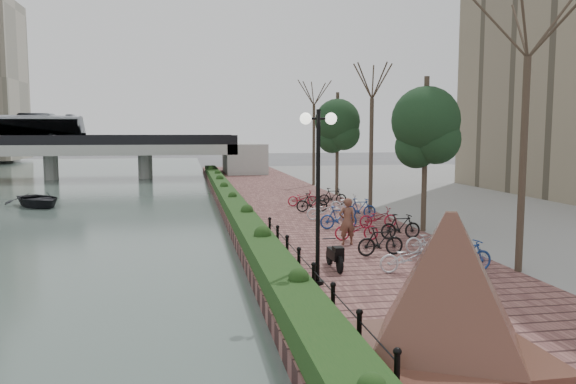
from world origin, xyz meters
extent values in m
plane|color=#59595B|center=(0.00, 0.00, 0.00)|extent=(220.00, 220.00, 0.00)
cube|color=brown|center=(4.00, 17.50, 0.25)|extent=(8.00, 75.00, 0.50)
cube|color=gray|center=(20.00, 17.50, 0.25)|extent=(24.00, 75.00, 0.50)
cube|color=#173B15|center=(0.60, 20.00, 0.80)|extent=(1.10, 56.00, 0.60)
cylinder|color=black|center=(1.40, -5.00, 0.85)|extent=(0.10, 0.10, 0.70)
cylinder|color=black|center=(1.40, -3.00, 0.85)|extent=(0.10, 0.10, 0.70)
cylinder|color=black|center=(1.40, -1.00, 0.85)|extent=(0.10, 0.10, 0.70)
cylinder|color=black|center=(1.40, 1.00, 0.85)|extent=(0.10, 0.10, 0.70)
cylinder|color=black|center=(1.40, 3.00, 0.85)|extent=(0.10, 0.10, 0.70)
cylinder|color=black|center=(1.40, 5.00, 0.85)|extent=(0.10, 0.10, 0.70)
cylinder|color=black|center=(1.40, 7.00, 0.85)|extent=(0.10, 0.10, 0.70)
cylinder|color=black|center=(1.40, 9.00, 0.85)|extent=(0.10, 0.10, 0.70)
cube|color=#4E2721|center=(2.92, -3.65, 0.60)|extent=(3.33, 3.33, 0.20)
pyramid|color=#4E2721|center=(2.92, -3.65, 1.97)|extent=(4.71, 4.71, 2.55)
cylinder|color=black|center=(1.66, 1.66, 2.91)|extent=(0.12, 0.12, 4.81)
cylinder|color=black|center=(1.66, 1.66, 5.06)|extent=(0.70, 0.06, 0.06)
sphere|color=white|center=(1.31, 1.66, 5.06)|extent=(0.32, 0.32, 0.32)
sphere|color=white|center=(2.01, 1.66, 5.06)|extent=(0.32, 0.32, 0.32)
imported|color=brown|center=(4.00, 6.81, 1.38)|extent=(0.66, 0.44, 1.76)
imported|color=silver|center=(4.60, 2.32, 0.95)|extent=(0.60, 1.71, 0.90)
imported|color=black|center=(4.60, 4.92, 1.00)|extent=(0.47, 1.66, 1.00)
imported|color=maroon|center=(4.60, 7.52, 0.95)|extent=(0.60, 1.71, 0.90)
imported|color=navy|center=(4.60, 10.12, 1.00)|extent=(0.47, 1.66, 1.00)
imported|color=silver|center=(4.60, 12.72, 0.95)|extent=(0.60, 1.71, 0.90)
imported|color=black|center=(4.60, 15.32, 1.00)|extent=(0.47, 1.66, 1.00)
imported|color=maroon|center=(4.60, 17.92, 0.95)|extent=(0.60, 1.72, 0.90)
imported|color=navy|center=(6.40, 2.32, 1.00)|extent=(0.47, 1.66, 1.00)
imported|color=silver|center=(6.40, 4.92, 0.95)|extent=(0.60, 1.71, 0.90)
imported|color=black|center=(6.40, 7.52, 1.00)|extent=(0.47, 1.66, 1.00)
imported|color=maroon|center=(6.40, 10.12, 0.95)|extent=(0.60, 1.71, 0.90)
imported|color=navy|center=(6.40, 12.72, 1.00)|extent=(0.47, 1.66, 1.00)
imported|color=silver|center=(6.40, 15.32, 0.95)|extent=(0.60, 1.72, 0.90)
imported|color=black|center=(6.40, 17.92, 1.00)|extent=(0.47, 1.66, 1.00)
cube|color=#A9A8A3|center=(-15.00, 45.00, 3.00)|extent=(36.00, 8.00, 1.00)
cube|color=black|center=(-15.00, 41.10, 3.95)|extent=(36.00, 0.15, 0.90)
cube|color=black|center=(-15.00, 48.90, 3.95)|extent=(36.00, 0.15, 0.90)
cylinder|color=#A9A8A3|center=(-15.00, 45.00, 1.25)|extent=(1.40, 1.40, 2.50)
cylinder|color=#A9A8A3|center=(-6.00, 45.00, 1.25)|extent=(1.40, 1.40, 2.50)
imported|color=silver|center=(-17.15, 45.00, 5.00)|extent=(2.52, 10.77, 3.00)
imported|color=black|center=(-11.12, 24.10, 0.47)|extent=(5.03, 5.38, 0.91)
camera|label=1|loc=(-1.85, -13.17, 4.71)|focal=35.00mm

